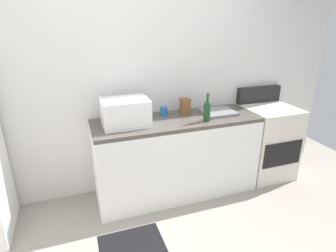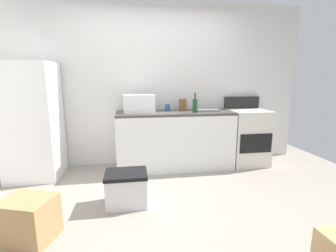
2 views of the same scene
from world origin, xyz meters
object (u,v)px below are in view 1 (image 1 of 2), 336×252
(coffee_mug, at_px, (164,111))
(knife_block, at_px, (185,106))
(microwave, at_px, (125,112))
(stove_oven, at_px, (266,140))
(wine_bottle, at_px, (207,111))

(coffee_mug, distance_m, knife_block, 0.25)
(microwave, bearing_deg, stove_oven, 0.25)
(stove_oven, bearing_deg, wine_bottle, -170.18)
(stove_oven, height_order, microwave, microwave)
(wine_bottle, height_order, coffee_mug, wine_bottle)
(microwave, relative_size, knife_block, 2.56)
(stove_oven, relative_size, microwave, 2.39)
(coffee_mug, xyz_separation_m, knife_block, (0.25, -0.03, 0.04))
(microwave, xyz_separation_m, knife_block, (0.70, 0.14, -0.05))
(stove_oven, xyz_separation_m, coffee_mug, (-1.31, 0.15, 0.48))
(stove_oven, relative_size, wine_bottle, 3.67)
(knife_block, bearing_deg, stove_oven, -6.93)
(stove_oven, xyz_separation_m, microwave, (-1.77, -0.01, 0.57))
(stove_oven, bearing_deg, coffee_mug, 173.28)
(coffee_mug, bearing_deg, microwave, -160.33)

